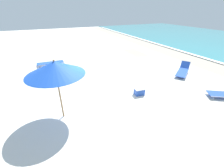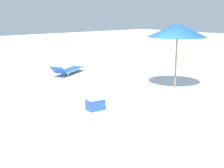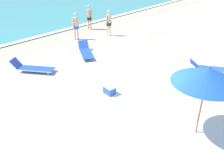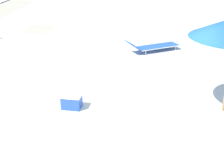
{
  "view_description": "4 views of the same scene",
  "coord_description": "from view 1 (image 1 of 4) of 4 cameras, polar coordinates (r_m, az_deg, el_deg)",
  "views": [
    {
      "loc": [
        6.12,
        -2.06,
        4.0
      ],
      "look_at": [
        0.33,
        0.55,
        0.76
      ],
      "focal_mm": 24.0,
      "sensor_mm": 36.0,
      "label": 1
    },
    {
      "loc": [
        -6.23,
        7.1,
        2.75
      ],
      "look_at": [
        0.53,
        1.41,
        0.7
      ],
      "focal_mm": 50.0,
      "sensor_mm": 36.0,
      "label": 2
    },
    {
      "loc": [
        -5.82,
        -4.32,
        5.42
      ],
      "look_at": [
        -0.11,
        1.1,
        1.07
      ],
      "focal_mm": 40.0,
      "sensor_mm": 36.0,
      "label": 3
    },
    {
      "loc": [
        -6.32,
        0.33,
        3.76
      ],
      "look_at": [
        0.04,
        0.87,
        0.96
      ],
      "focal_mm": 50.0,
      "sensor_mm": 36.0,
      "label": 4
    }
  ],
  "objects": [
    {
      "name": "lounger_stack",
      "position": [
        11.81,
        -22.38,
        6.43
      ],
      "size": [
        0.64,
        1.91,
        0.49
      ],
      "rotation": [
        0.0,
        0.0,
        -0.02
      ],
      "color": "blue",
      "rests_on": "ground_plane"
    },
    {
      "name": "sun_lounger_beside_umbrella",
      "position": [
        11.2,
        25.38,
        4.6
      ],
      "size": [
        1.68,
        2.07,
        0.61
      ],
      "rotation": [
        0.0,
        0.0,
        0.6
      ],
      "color": "blue",
      "rests_on": "ground_plane"
    },
    {
      "name": "beach_umbrella",
      "position": [
        5.63,
        -20.89,
        5.61
      ],
      "size": [
        2.09,
        2.09,
        2.43
      ],
      "color": "#9E7547",
      "rests_on": "ground_plane"
    },
    {
      "name": "cooler_box",
      "position": [
        7.8,
        10.36,
        -2.74
      ],
      "size": [
        0.41,
        0.53,
        0.37
      ],
      "rotation": [
        0.0,
        0.0,
        4.61
      ],
      "color": "blue",
      "rests_on": "ground_plane"
    },
    {
      "name": "ground_plane",
      "position": [
        7.65,
        -4.74,
        -5.35
      ],
      "size": [
        60.0,
        60.0,
        0.16
      ],
      "color": "silver"
    }
  ]
}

